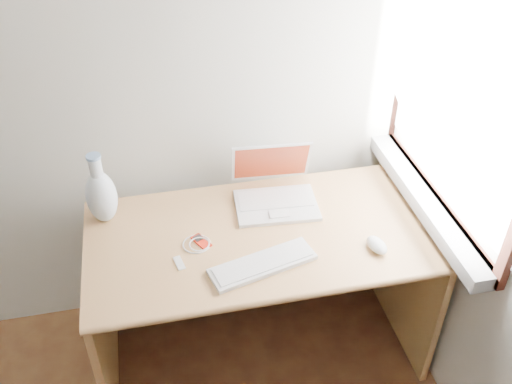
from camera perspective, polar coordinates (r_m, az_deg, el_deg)
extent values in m
cube|color=white|center=(2.13, 20.27, 10.75)|extent=(0.01, 0.90, 1.00)
cube|color=gray|center=(2.37, 16.42, -0.75)|extent=(0.10, 0.96, 0.06)
cube|color=white|center=(2.08, 18.61, 11.41)|extent=(0.02, 0.84, 0.92)
cube|color=tan|center=(2.24, 0.53, -4.33)|extent=(1.36, 0.68, 0.03)
cube|color=tan|center=(2.48, -15.08, -12.56)|extent=(0.03, 0.64, 0.69)
cube|color=tan|center=(2.68, 14.70, -7.97)|extent=(0.03, 0.64, 0.69)
cube|color=tan|center=(2.64, -1.03, -3.63)|extent=(1.30, 0.03, 0.45)
cube|color=white|center=(2.35, 2.05, -1.33)|extent=(0.35, 0.26, 0.02)
cube|color=white|center=(2.34, 2.06, -1.14)|extent=(0.31, 0.15, 0.00)
cube|color=white|center=(2.37, 1.44, 2.52)|extent=(0.34, 0.11, 0.21)
cube|color=#91330F|center=(2.37, 1.44, 2.52)|extent=(0.31, 0.09, 0.19)
cube|color=white|center=(2.09, 0.69, -7.23)|extent=(0.41, 0.21, 0.02)
cube|color=white|center=(2.08, 0.69, -7.03)|extent=(0.38, 0.18, 0.00)
ellipsoid|color=white|center=(2.20, 12.00, -5.21)|extent=(0.08, 0.11, 0.04)
cube|color=#AF1C0C|center=(2.20, -5.49, -4.95)|extent=(0.08, 0.10, 0.01)
cube|color=black|center=(2.19, -5.50, -4.86)|extent=(0.04, 0.04, 0.00)
torus|color=white|center=(2.19, -5.95, -5.19)|extent=(0.14, 0.14, 0.01)
cube|color=white|center=(2.12, -7.68, -7.05)|extent=(0.04, 0.08, 0.01)
ellipsoid|color=white|center=(2.30, -15.18, -0.48)|extent=(0.12, 0.12, 0.23)
cylinder|color=white|center=(2.22, -15.77, 2.42)|extent=(0.05, 0.05, 0.09)
cylinder|color=#80A3CE|center=(2.19, -15.97, 3.41)|extent=(0.06, 0.06, 0.01)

